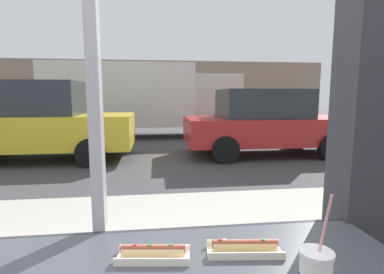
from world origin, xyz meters
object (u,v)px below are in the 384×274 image
Objects in this scene: parked_car_red at (265,122)px; box_truck at (142,97)px; parked_car_yellow at (36,122)px; hotdog_tray_near at (153,253)px; hotdog_tray_far at (245,247)px.

parked_car_red is 5.27m from box_truck.
parked_car_red is at bearing -0.00° from parked_car_yellow.
hotdog_tray_near is 10.57m from box_truck.
hotdog_tray_near is 0.33m from hotdog_tray_far.
hotdog_tray_near is 7.10m from parked_car_yellow.
hotdog_tray_near is 7.13m from parked_car_red.
parked_car_red is at bearing -50.48° from box_truck.
hotdog_tray_far is 0.07× the size of parked_car_red.
parked_car_yellow is 4.72m from box_truck.
parked_car_yellow reaches higher than parked_car_red.
hotdog_tray_far is (0.33, -0.00, -0.00)m from hotdog_tray_near.
hotdog_tray_far is at bearing -85.82° from box_truck.
parked_car_yellow is at bearing 113.36° from hotdog_tray_near.
hotdog_tray_near is 0.06× the size of parked_car_yellow.
hotdog_tray_near is at bearing -113.91° from parked_car_red.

